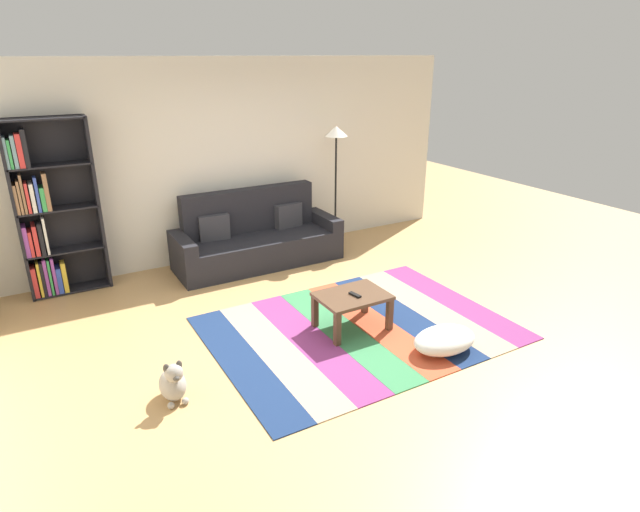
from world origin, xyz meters
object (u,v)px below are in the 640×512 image
at_px(bookshelf, 48,216).
at_px(coffee_table, 352,300).
at_px(dog, 173,383).
at_px(tv_remote, 355,295).
at_px(pouf, 444,340).
at_px(couch, 256,239).
at_px(standing_lamp, 336,147).

xyz_separation_m(bookshelf, coffee_table, (2.58, -2.53, -0.64)).
bearing_deg(dog, tv_remote, 7.21).
relative_size(dog, tv_remote, 2.65).
distance_m(coffee_table, pouf, 1.01).
xyz_separation_m(coffee_table, dog, (-1.97, -0.29, -0.17)).
distance_m(couch, pouf, 3.16).
xyz_separation_m(bookshelf, dog, (0.61, -2.82, -0.80)).
distance_m(couch, dog, 3.15).
distance_m(couch, coffee_table, 2.25).
bearing_deg(standing_lamp, couch, -177.90).
bearing_deg(dog, couch, 53.78).
relative_size(dog, standing_lamp, 0.22).
xyz_separation_m(couch, dog, (-1.86, -2.54, -0.18)).
relative_size(bookshelf, standing_lamp, 1.17).
xyz_separation_m(standing_lamp, tv_remote, (-1.19, -2.33, -1.08)).
xyz_separation_m(coffee_table, standing_lamp, (1.19, 2.30, 1.16)).
distance_m(pouf, tv_remote, 1.00).
bearing_deg(tv_remote, couch, 82.41).
xyz_separation_m(dog, standing_lamp, (3.16, 2.58, 1.32)).
relative_size(pouf, standing_lamp, 0.38).
relative_size(couch, standing_lamp, 1.27).
bearing_deg(standing_lamp, coffee_table, -117.47).
distance_m(bookshelf, pouf, 4.66).
bearing_deg(bookshelf, couch, -6.59).
bearing_deg(bookshelf, tv_remote, -44.80).
bearing_deg(couch, dog, -126.22).
relative_size(couch, dog, 5.69).
relative_size(coffee_table, tv_remote, 4.80).
height_order(bookshelf, tv_remote, bookshelf).
distance_m(standing_lamp, tv_remote, 2.83).
relative_size(couch, coffee_table, 3.14).
xyz_separation_m(couch, tv_remote, (0.12, -2.29, 0.07)).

